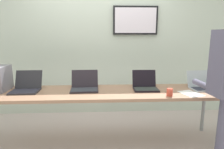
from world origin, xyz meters
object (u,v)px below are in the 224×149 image
Objects in this scene: workbench at (100,94)px; laptop_station_0 at (26,87)px; laptop_station_1 at (85,85)px; laptop_station_2 at (145,85)px; laptop_station_3 at (203,85)px; coffee_mug at (170,92)px.

laptop_station_0 is at bearing 176.23° from workbench.
laptop_station_0 reaches higher than laptop_station_1.
laptop_station_0 is at bearing -179.45° from laptop_station_2.
laptop_station_1 reaches higher than laptop_station_3.
workbench is at bearing -24.35° from laptop_station_1.
workbench is 0.26m from laptop_station_1.
laptop_station_3 reaches higher than workbench.
laptop_station_0 is 1.10× the size of laptop_station_2.
workbench is 9.93× the size of laptop_station_2.
laptop_station_0 is 2.45m from laptop_station_3.
laptop_station_3 is at bearing -1.25° from laptop_station_1.
laptop_station_3 is (1.45, 0.06, 0.10)m from workbench.
laptop_station_1 is (-0.21, 0.10, 0.10)m from workbench.
coffee_mug is (1.87, -0.32, -0.01)m from laptop_station_0.
laptop_station_0 is (-1.00, 0.07, 0.10)m from workbench.
laptop_station_3 is at bearing -0.13° from laptop_station_0.
workbench is at bearing -3.77° from laptop_station_0.
coffee_mug is at bearing -151.82° from laptop_station_3.
laptop_station_1 reaches higher than workbench.
laptop_station_3 is 4.19× the size of coffee_mug.
coffee_mug is (1.08, -0.35, -0.01)m from laptop_station_1.
laptop_station_0 reaches higher than laptop_station_2.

